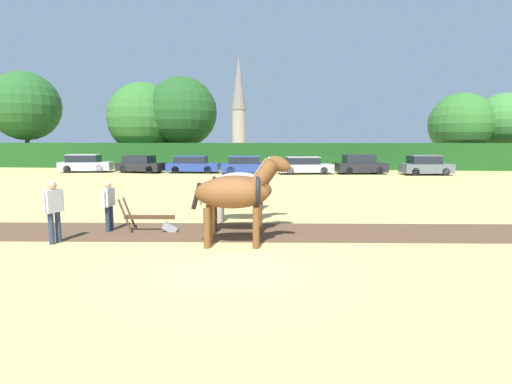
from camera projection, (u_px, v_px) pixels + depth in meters
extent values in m
plane|color=tan|center=(233.00, 266.00, 8.81)|extent=(240.00, 240.00, 0.00)
cube|color=brown|center=(84.00, 231.00, 12.17)|extent=(31.25, 5.08, 0.01)
cube|color=#194719|center=(282.00, 156.00, 38.43)|extent=(68.75, 1.24, 2.51)
cylinder|color=brown|center=(28.00, 145.00, 43.53)|extent=(0.44, 0.44, 4.40)
sphere|color=#235623|center=(25.00, 106.00, 42.98)|extent=(7.36, 7.36, 7.36)
cylinder|color=#423323|center=(145.00, 152.00, 42.84)|extent=(0.44, 0.44, 2.98)
sphere|color=#2D6628|center=(144.00, 118.00, 42.38)|extent=(7.56, 7.56, 7.56)
cylinder|color=#4C3823|center=(183.00, 149.00, 42.46)|extent=(0.44, 0.44, 3.71)
sphere|color=#1E4C1E|center=(182.00, 112.00, 41.96)|extent=(7.30, 7.30, 7.30)
cylinder|color=#4C3823|center=(459.00, 154.00, 41.00)|extent=(0.44, 0.44, 2.64)
sphere|color=#2D6628|center=(461.00, 124.00, 40.61)|extent=(6.35, 6.35, 6.35)
cylinder|color=#4C3823|center=(501.00, 152.00, 40.49)|extent=(0.44, 0.44, 3.24)
sphere|color=#387533|center=(504.00, 120.00, 40.09)|extent=(5.49, 5.49, 5.49)
cylinder|color=gray|center=(239.00, 132.00, 82.87)|extent=(2.80, 2.80, 9.01)
cone|color=slate|center=(239.00, 82.00, 81.58)|extent=(3.08, 3.08, 11.01)
ellipsoid|color=brown|center=(232.00, 193.00, 10.33)|extent=(2.00, 1.01, 0.82)
cylinder|color=brown|center=(256.00, 225.00, 10.66)|extent=(0.18, 0.18, 1.04)
cylinder|color=brown|center=(256.00, 228.00, 10.19)|extent=(0.18, 0.18, 1.04)
cylinder|color=brown|center=(209.00, 224.00, 10.68)|extent=(0.18, 0.18, 1.04)
cylinder|color=brown|center=(207.00, 228.00, 10.22)|extent=(0.18, 0.18, 1.04)
cylinder|color=brown|center=(264.00, 175.00, 10.25)|extent=(0.80, 0.45, 0.87)
ellipsoid|color=brown|center=(280.00, 163.00, 10.21)|extent=(0.70, 0.31, 0.54)
cube|color=black|center=(271.00, 168.00, 10.22)|extent=(0.42, 0.11, 0.55)
cylinder|color=black|center=(197.00, 196.00, 10.35)|extent=(0.31, 0.14, 0.71)
torus|color=black|center=(258.00, 190.00, 10.31)|extent=(0.18, 0.85, 0.84)
ellipsoid|color=brown|center=(236.00, 190.00, 11.93)|extent=(2.21, 1.11, 0.89)
cylinder|color=brown|center=(259.00, 216.00, 12.28)|extent=(0.18, 0.18, 0.88)
cylinder|color=brown|center=(259.00, 219.00, 11.77)|extent=(0.18, 0.18, 0.88)
cylinder|color=brown|center=(214.00, 216.00, 12.30)|extent=(0.18, 0.18, 0.88)
cylinder|color=brown|center=(212.00, 219.00, 11.79)|extent=(0.18, 0.18, 0.88)
cylinder|color=brown|center=(266.00, 175.00, 11.85)|extent=(0.80, 0.48, 0.85)
ellipsoid|color=brown|center=(279.00, 165.00, 11.81)|extent=(0.70, 0.31, 0.54)
cube|color=gray|center=(272.00, 168.00, 11.82)|extent=(0.39, 0.11, 0.52)
cylinder|color=gray|center=(202.00, 193.00, 11.96)|extent=(0.31, 0.14, 0.71)
torus|color=black|center=(261.00, 188.00, 11.90)|extent=(0.18, 0.91, 0.91)
ellipsoid|color=#B2A38E|center=(239.00, 184.00, 13.51)|extent=(2.00, 1.00, 0.80)
cylinder|color=#B2A38E|center=(258.00, 207.00, 13.84)|extent=(0.18, 0.18, 0.92)
cylinder|color=#B2A38E|center=(258.00, 209.00, 13.37)|extent=(0.18, 0.18, 0.92)
cylinder|color=#B2A38E|center=(222.00, 207.00, 13.86)|extent=(0.18, 0.18, 0.92)
cylinder|color=#B2A38E|center=(220.00, 209.00, 13.40)|extent=(0.18, 0.18, 0.92)
cylinder|color=#B2A38E|center=(263.00, 171.00, 13.44)|extent=(0.78, 0.44, 0.85)
ellipsoid|color=#B2A38E|center=(275.00, 162.00, 13.39)|extent=(0.70, 0.31, 0.54)
cube|color=black|center=(269.00, 166.00, 13.41)|extent=(0.41, 0.11, 0.54)
cylinder|color=black|center=(212.00, 187.00, 13.54)|extent=(0.31, 0.14, 0.71)
torus|color=black|center=(259.00, 182.00, 13.49)|extent=(0.18, 0.83, 0.83)
cube|color=#4C331E|center=(150.00, 217.00, 12.08)|extent=(1.53, 0.22, 0.12)
cube|color=#939399|center=(170.00, 228.00, 12.11)|extent=(0.50, 0.24, 0.39)
cylinder|color=#4C331E|center=(129.00, 213.00, 12.28)|extent=(0.40, 0.09, 0.96)
cylinder|color=#4C331E|center=(125.00, 215.00, 11.88)|extent=(0.40, 0.09, 0.96)
cylinder|color=#28334C|center=(111.00, 218.00, 12.27)|extent=(0.14, 0.14, 0.77)
cylinder|color=#28334C|center=(108.00, 219.00, 12.07)|extent=(0.14, 0.14, 0.77)
cube|color=silver|center=(108.00, 197.00, 12.09)|extent=(0.22, 0.46, 0.55)
sphere|color=tan|center=(108.00, 185.00, 12.04)|extent=(0.21, 0.21, 0.21)
cylinder|color=silver|center=(113.00, 197.00, 12.36)|extent=(0.09, 0.09, 0.51)
cylinder|color=silver|center=(104.00, 199.00, 11.82)|extent=(0.09, 0.09, 0.51)
cylinder|color=#38332D|center=(261.00, 200.00, 15.90)|extent=(0.14, 0.14, 0.77)
cylinder|color=#38332D|center=(258.00, 201.00, 15.74)|extent=(0.14, 0.14, 0.77)
cube|color=silver|center=(260.00, 184.00, 15.74)|extent=(0.40, 0.49, 0.55)
sphere|color=tan|center=(260.00, 174.00, 15.69)|extent=(0.21, 0.21, 0.21)
cylinder|color=silver|center=(264.00, 184.00, 15.95)|extent=(0.09, 0.09, 0.52)
cylinder|color=silver|center=(255.00, 185.00, 15.52)|extent=(0.09, 0.09, 0.52)
cylinder|color=#28334C|center=(58.00, 227.00, 10.81)|extent=(0.14, 0.14, 0.85)
cylinder|color=#28334C|center=(51.00, 229.00, 10.61)|extent=(0.14, 0.14, 0.85)
cube|color=silver|center=(53.00, 201.00, 10.62)|extent=(0.33, 0.53, 0.60)
sphere|color=tan|center=(52.00, 185.00, 10.56)|extent=(0.23, 0.23, 0.23)
cylinder|color=silver|center=(62.00, 200.00, 10.89)|extent=(0.09, 0.09, 0.57)
cylinder|color=silver|center=(43.00, 203.00, 10.35)|extent=(0.09, 0.09, 0.57)
cube|color=#A8A8B2|center=(87.00, 166.00, 34.58)|extent=(4.55, 2.50, 0.72)
cube|color=black|center=(84.00, 158.00, 34.48)|extent=(2.82, 2.03, 0.60)
cube|color=#A8A8B2|center=(83.00, 155.00, 34.43)|extent=(2.82, 2.03, 0.06)
cylinder|color=black|center=(105.00, 168.00, 35.47)|extent=(0.68, 0.33, 0.65)
cylinder|color=black|center=(100.00, 169.00, 33.94)|extent=(0.68, 0.33, 0.65)
cylinder|color=black|center=(74.00, 168.00, 35.27)|extent=(0.68, 0.33, 0.65)
cylinder|color=black|center=(67.00, 169.00, 33.73)|extent=(0.68, 0.33, 0.65)
cube|color=black|center=(141.00, 167.00, 34.19)|extent=(4.14, 2.34, 0.67)
cube|color=black|center=(139.00, 159.00, 34.15)|extent=(2.56, 1.94, 0.55)
cube|color=black|center=(139.00, 156.00, 34.11)|extent=(2.56, 1.94, 0.06)
cylinder|color=black|center=(159.00, 168.00, 34.68)|extent=(0.67, 0.31, 0.65)
cylinder|color=black|center=(150.00, 170.00, 33.16)|extent=(0.67, 0.31, 0.65)
cylinder|color=black|center=(134.00, 168.00, 35.26)|extent=(0.67, 0.31, 0.65)
cylinder|color=black|center=(124.00, 169.00, 33.74)|extent=(0.67, 0.31, 0.65)
cube|color=navy|center=(194.00, 167.00, 33.99)|extent=(4.47, 1.98, 0.66)
cube|color=black|center=(191.00, 160.00, 33.93)|extent=(2.71, 1.73, 0.54)
cube|color=navy|center=(191.00, 156.00, 33.89)|extent=(2.71, 1.73, 0.06)
cylinder|color=black|center=(211.00, 169.00, 34.72)|extent=(0.64, 0.25, 0.63)
cylinder|color=black|center=(208.00, 170.00, 33.15)|extent=(0.64, 0.25, 0.63)
cylinder|color=black|center=(180.00, 168.00, 34.88)|extent=(0.64, 0.25, 0.63)
cylinder|color=black|center=(175.00, 170.00, 33.31)|extent=(0.64, 0.25, 0.63)
cube|color=navy|center=(247.00, 168.00, 32.84)|extent=(4.39, 2.33, 0.68)
cube|color=black|center=(244.00, 160.00, 32.75)|extent=(2.70, 1.92, 0.55)
cube|color=navy|center=(244.00, 156.00, 32.71)|extent=(2.70, 1.92, 0.06)
cylinder|color=black|center=(262.00, 169.00, 33.68)|extent=(0.70, 0.31, 0.67)
cylinder|color=black|center=(263.00, 171.00, 32.14)|extent=(0.70, 0.31, 0.67)
cylinder|color=black|center=(231.00, 169.00, 33.59)|extent=(0.70, 0.31, 0.67)
cylinder|color=black|center=(231.00, 171.00, 32.04)|extent=(0.70, 0.31, 0.67)
cube|color=#9E9EA8|center=(305.00, 168.00, 32.79)|extent=(4.70, 2.53, 0.65)
cube|color=black|center=(303.00, 161.00, 32.69)|extent=(2.92, 2.02, 0.54)
cube|color=#9E9EA8|center=(303.00, 157.00, 32.65)|extent=(2.92, 2.02, 0.06)
cylinder|color=black|center=(319.00, 169.00, 33.68)|extent=(0.65, 0.34, 0.62)
cylinder|color=black|center=(324.00, 171.00, 32.21)|extent=(0.65, 0.34, 0.62)
cylinder|color=black|center=(287.00, 170.00, 33.42)|extent=(0.65, 0.34, 0.62)
cylinder|color=black|center=(290.00, 171.00, 31.95)|extent=(0.65, 0.34, 0.62)
cube|color=black|center=(361.00, 167.00, 32.91)|extent=(4.28, 2.35, 0.74)
cube|color=black|center=(359.00, 159.00, 32.80)|extent=(2.65, 1.92, 0.64)
cube|color=black|center=(359.00, 155.00, 32.76)|extent=(2.65, 1.92, 0.06)
cylinder|color=black|center=(373.00, 169.00, 33.76)|extent=(0.64, 0.32, 0.61)
cylinder|color=black|center=(379.00, 171.00, 32.28)|extent=(0.64, 0.32, 0.61)
cylinder|color=black|center=(343.00, 170.00, 33.59)|extent=(0.64, 0.32, 0.61)
cylinder|color=black|center=(349.00, 171.00, 32.12)|extent=(0.64, 0.32, 0.61)
cube|color=#565B66|center=(426.00, 168.00, 31.92)|extent=(4.01, 2.20, 0.73)
cube|color=black|center=(424.00, 160.00, 31.83)|extent=(2.47, 1.85, 0.62)
cube|color=#565B66|center=(424.00, 156.00, 31.79)|extent=(2.47, 1.85, 0.06)
cylinder|color=black|center=(436.00, 170.00, 32.74)|extent=(0.64, 0.29, 0.61)
cylinder|color=black|center=(445.00, 172.00, 31.20)|extent=(0.64, 0.29, 0.61)
cylinder|color=black|center=(407.00, 170.00, 32.70)|extent=(0.64, 0.29, 0.61)
cylinder|color=black|center=(415.00, 172.00, 31.16)|extent=(0.64, 0.29, 0.61)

